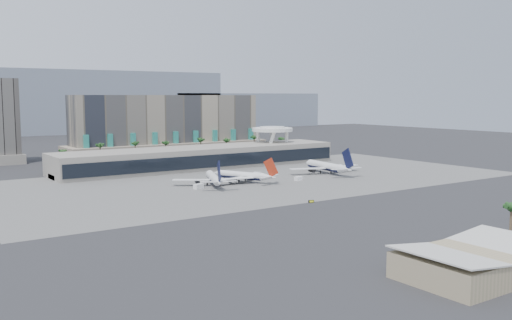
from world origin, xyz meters
TOP-DOWN VIEW (x-y plane):
  - ground at (0.00, 0.00)m, footprint 900.00×900.00m
  - apron_pad at (0.00, 55.00)m, footprint 260.00×130.00m
  - mountain_ridge at (27.88, 470.00)m, footprint 680.00×60.00m
  - hotel at (10.00, 174.41)m, footprint 140.00×30.00m
  - terminal at (0.00, 109.84)m, footprint 170.00×32.50m
  - saucer_structure at (55.00, 116.00)m, footprint 26.00×26.00m
  - palm_row at (7.00, 145.00)m, footprint 157.80×2.80m
  - hangar_left at (-45.00, -102.00)m, footprint 36.65×22.60m
  - airliner_left at (-27.63, 48.25)m, footprint 36.19×37.32m
  - airliner_centre at (-10.40, 49.65)m, footprint 33.45×34.44m
  - airliner_right at (43.19, 49.92)m, footprint 42.67×44.16m
  - service_vehicle_a at (-38.33, 43.31)m, footprint 5.12×3.49m
  - service_vehicle_b at (14.33, 38.03)m, footprint 4.23×2.87m
  - taxiway_sign at (-18.06, -10.54)m, footprint 2.31×1.00m
  - near_palm_a at (-5.42, -85.90)m, footprint 6.00×6.00m

SIDE VIEW (x-z plane):
  - ground at x=0.00m, z-range 0.00..0.00m
  - apron_pad at x=0.00m, z-range 0.00..0.06m
  - taxiway_sign at x=-18.06m, z-range -0.01..1.05m
  - service_vehicle_b at x=14.33m, z-range 0.00..2.01m
  - service_vehicle_a at x=-38.33m, z-range 0.00..2.28m
  - hangar_left at x=-45.00m, z-range -0.58..6.98m
  - airliner_centre at x=-10.40m, z-range -3.15..9.57m
  - airliner_left at x=-27.63m, z-range -3.38..10.25m
  - airliner_right at x=43.19m, z-range -3.79..11.49m
  - terminal at x=0.00m, z-range -0.73..13.77m
  - near_palm_a at x=-5.42m, z-range 2.46..13.00m
  - palm_row at x=7.00m, z-range 3.95..17.05m
  - hotel at x=10.00m, z-range -4.19..37.81m
  - saucer_structure at x=55.00m, z-range 7.51..29.40m
  - mountain_ridge at x=27.88m, z-range -5.11..64.89m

